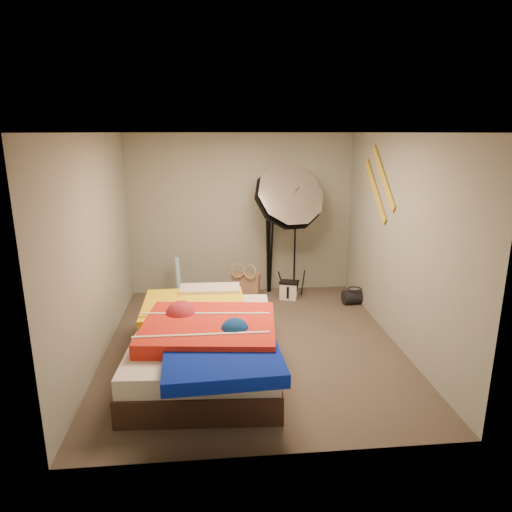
{
  "coord_description": "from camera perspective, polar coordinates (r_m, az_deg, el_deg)",
  "views": [
    {
      "loc": [
        -0.45,
        -5.08,
        2.5
      ],
      "look_at": [
        0.1,
        0.6,
        0.95
      ],
      "focal_mm": 32.0,
      "sensor_mm": 36.0,
      "label": 1
    }
  ],
  "objects": [
    {
      "name": "wall_back",
      "position": [
        7.21,
        -1.87,
        5.2
      ],
      "size": [
        3.5,
        0.0,
        3.5
      ],
      "primitive_type": "plane",
      "rotation": [
        1.57,
        0.0,
        0.0
      ],
      "color": "gray",
      "rests_on": "floor"
    },
    {
      "name": "wall_left",
      "position": [
        5.39,
        -19.31,
        0.91
      ],
      "size": [
        0.0,
        4.0,
        4.0
      ],
      "primitive_type": "plane",
      "rotation": [
        1.57,
        0.0,
        1.57
      ],
      "color": "gray",
      "rests_on": "floor"
    },
    {
      "name": "tote_bag",
      "position": [
        6.98,
        -1.32,
        -3.9
      ],
      "size": [
        0.47,
        0.35,
        0.45
      ],
      "primitive_type": "cube",
      "rotation": [
        -0.14,
        0.0,
        -0.42
      ],
      "color": "#9C7557",
      "rests_on": "floor"
    },
    {
      "name": "floor",
      "position": [
        5.68,
        -0.43,
        -10.91
      ],
      "size": [
        4.0,
        4.0,
        0.0
      ],
      "primitive_type": "plane",
      "color": "#4B4338",
      "rests_on": "ground"
    },
    {
      "name": "photo_umbrella",
      "position": [
        6.72,
        4.01,
        7.18
      ],
      "size": [
        1.21,
        0.89,
        2.19
      ],
      "color": "black",
      "rests_on": "floor"
    },
    {
      "name": "wall_stripe_upper",
      "position": [
        6.11,
        15.61,
        9.48
      ],
      "size": [
        0.02,
        0.91,
        0.78
      ],
      "primitive_type": "cube",
      "rotation": [
        0.7,
        0.0,
        0.0
      ],
      "color": "gold",
      "rests_on": "wall_right"
    },
    {
      "name": "wall_stripe_lower",
      "position": [
        6.37,
        14.69,
        7.93
      ],
      "size": [
        0.02,
        0.91,
        0.78
      ],
      "primitive_type": "cube",
      "rotation": [
        0.7,
        0.0,
        0.0
      ],
      "color": "gold",
      "rests_on": "wall_right"
    },
    {
      "name": "camera_tripod",
      "position": [
        7.22,
        1.66,
        1.15
      ],
      "size": [
        0.09,
        0.09,
        1.31
      ],
      "color": "black",
      "rests_on": "floor"
    },
    {
      "name": "ceiling",
      "position": [
        5.1,
        -0.49,
        15.18
      ],
      "size": [
        4.0,
        4.0,
        0.0
      ],
      "primitive_type": "plane",
      "rotation": [
        3.14,
        0.0,
        0.0
      ],
      "color": "silver",
      "rests_on": "wall_back"
    },
    {
      "name": "bed",
      "position": [
        5.04,
        -6.25,
        -10.64
      ],
      "size": [
        1.61,
        2.37,
        0.63
      ],
      "color": "#3F271E",
      "rests_on": "floor"
    },
    {
      "name": "wall_right",
      "position": [
        5.68,
        17.43,
        1.76
      ],
      "size": [
        0.0,
        4.0,
        4.0
      ],
      "primitive_type": "plane",
      "rotation": [
        1.57,
        0.0,
        -1.57
      ],
      "color": "gray",
      "rests_on": "floor"
    },
    {
      "name": "wrapping_roll",
      "position": [
        7.13,
        -9.71,
        -2.78
      ],
      "size": [
        0.13,
        0.2,
        0.66
      ],
      "primitive_type": "cylinder",
      "rotation": [
        -0.17,
        0.0,
        0.33
      ],
      "color": "#50B3D1",
      "rests_on": "floor"
    },
    {
      "name": "wall_front",
      "position": [
        3.36,
        2.6,
        -6.72
      ],
      "size": [
        3.5,
        0.0,
        3.5
      ],
      "primitive_type": "plane",
      "rotation": [
        -1.57,
        0.0,
        0.0
      ],
      "color": "gray",
      "rests_on": "floor"
    },
    {
      "name": "duffel_bag",
      "position": [
        7.05,
        12.21,
        -5.02
      ],
      "size": [
        0.36,
        0.24,
        0.21
      ],
      "primitive_type": "cylinder",
      "rotation": [
        0.0,
        1.57,
        0.07
      ],
      "color": "black",
      "rests_on": "floor"
    },
    {
      "name": "camera_case",
      "position": [
        7.1,
        4.1,
        -4.34
      ],
      "size": [
        0.3,
        0.25,
        0.26
      ],
      "primitive_type": "cube",
      "rotation": [
        0.0,
        0.0,
        -0.3
      ],
      "color": "white",
      "rests_on": "floor"
    }
  ]
}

